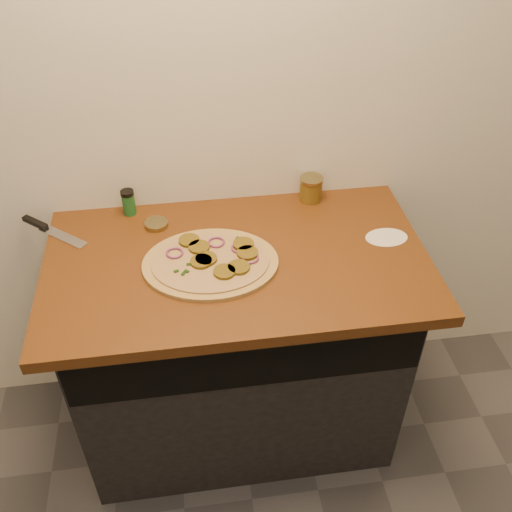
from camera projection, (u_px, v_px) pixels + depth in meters
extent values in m
cube|color=silver|center=(221.00, 76.00, 1.75)|extent=(4.00, 0.02, 2.70)
cube|color=black|center=(238.00, 349.00, 2.11)|extent=(1.10, 0.60, 0.86)
cube|color=#613212|center=(237.00, 262.00, 1.80)|extent=(1.20, 0.70, 0.04)
cylinder|color=tan|center=(211.00, 263.00, 1.75)|extent=(0.43, 0.43, 0.01)
cylinder|color=#CFC288|center=(210.00, 261.00, 1.74)|extent=(0.38, 0.38, 0.01)
cylinder|color=brown|center=(206.00, 259.00, 1.74)|extent=(0.07, 0.07, 0.01)
cylinder|color=brown|center=(201.00, 261.00, 1.73)|extent=(0.07, 0.07, 0.01)
cylinder|color=brown|center=(243.00, 244.00, 1.80)|extent=(0.07, 0.07, 0.01)
cylinder|color=brown|center=(199.00, 247.00, 1.78)|extent=(0.07, 0.07, 0.01)
cylinder|color=brown|center=(247.00, 253.00, 1.76)|extent=(0.07, 0.07, 0.01)
cylinder|color=brown|center=(224.00, 272.00, 1.69)|extent=(0.07, 0.07, 0.01)
cylinder|color=brown|center=(189.00, 240.00, 1.81)|extent=(0.07, 0.07, 0.01)
cylinder|color=brown|center=(239.00, 267.00, 1.71)|extent=(0.07, 0.07, 0.01)
torus|color=#762C5B|center=(216.00, 242.00, 1.80)|extent=(0.06, 0.06, 0.01)
torus|color=#762C5B|center=(250.00, 258.00, 1.74)|extent=(0.06, 0.06, 0.01)
torus|color=#762C5B|center=(175.00, 253.00, 1.76)|extent=(0.06, 0.06, 0.01)
torus|color=#762C5B|center=(240.00, 248.00, 1.78)|extent=(0.06, 0.06, 0.01)
cube|color=black|center=(189.00, 264.00, 1.73)|extent=(0.02, 0.01, 0.00)
cube|color=black|center=(187.00, 271.00, 1.70)|extent=(0.02, 0.02, 0.00)
cube|color=black|center=(247.00, 247.00, 1.79)|extent=(0.02, 0.02, 0.00)
cube|color=black|center=(243.00, 259.00, 1.75)|extent=(0.02, 0.01, 0.00)
cube|color=black|center=(228.00, 273.00, 1.69)|extent=(0.02, 0.02, 0.00)
cube|color=black|center=(237.00, 238.00, 1.82)|extent=(0.02, 0.02, 0.00)
cube|color=black|center=(183.00, 274.00, 1.69)|extent=(0.02, 0.02, 0.00)
cube|color=black|center=(176.00, 271.00, 1.70)|extent=(0.02, 0.01, 0.00)
cube|color=black|center=(248.00, 266.00, 1.72)|extent=(0.01, 0.02, 0.00)
cube|color=#B7BAC1|center=(63.00, 237.00, 1.86)|extent=(0.17, 0.15, 0.00)
cube|color=black|center=(35.00, 223.00, 1.91)|extent=(0.09, 0.08, 0.02)
cylinder|color=#8E8452|center=(156.00, 224.00, 1.90)|extent=(0.10, 0.10, 0.02)
cylinder|color=#A02910|center=(311.00, 190.00, 2.01)|extent=(0.08, 0.08, 0.08)
cylinder|color=#8E8452|center=(312.00, 179.00, 1.98)|extent=(0.08, 0.08, 0.01)
cylinder|color=#1E6029|center=(129.00, 204.00, 1.94)|extent=(0.04, 0.04, 0.08)
cylinder|color=black|center=(127.00, 193.00, 1.91)|extent=(0.05, 0.05, 0.01)
cylinder|color=silver|center=(386.00, 237.00, 1.86)|extent=(0.15, 0.15, 0.00)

